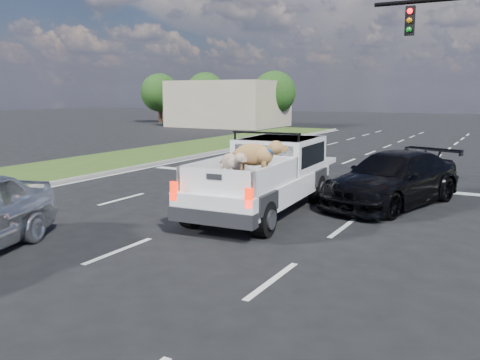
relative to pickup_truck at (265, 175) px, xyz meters
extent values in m
plane|color=black|center=(0.66, -4.65, -1.02)|extent=(160.00, 160.00, 0.00)
cube|color=silver|center=(-4.59, 1.35, -1.02)|extent=(0.12, 60.00, 0.01)
cube|color=silver|center=(-1.09, 1.35, -1.02)|extent=(0.12, 60.00, 0.01)
cube|color=silver|center=(2.41, 1.35, -1.02)|extent=(0.12, 60.00, 0.01)
cube|color=silver|center=(-8.14, 1.35, -1.02)|extent=(0.15, 60.00, 0.01)
cube|color=silver|center=(0.66, 5.35, -1.02)|extent=(17.00, 0.45, 0.01)
cube|color=#264715|center=(-10.84, 1.35, -0.97)|extent=(5.00, 60.00, 0.10)
cube|color=gray|center=(-8.39, 1.35, -0.95)|extent=(0.15, 60.00, 0.14)
cube|color=black|center=(2.46, 5.85, 4.58)|extent=(0.30, 0.18, 0.95)
sphere|color=red|center=(2.46, 5.74, 4.88)|extent=(0.18, 0.18, 0.18)
cube|color=#B9A48D|center=(-19.34, 31.35, 1.18)|extent=(10.00, 8.00, 4.40)
cylinder|color=#332114|center=(-29.34, 33.35, 0.06)|extent=(0.44, 0.44, 2.16)
sphere|color=#17370F|center=(-29.34, 33.35, 2.28)|extent=(4.20, 4.20, 4.20)
cylinder|color=#332114|center=(-23.34, 33.35, 0.06)|extent=(0.44, 0.44, 2.16)
sphere|color=#17370F|center=(-23.34, 33.35, 2.28)|extent=(4.20, 4.20, 4.20)
cylinder|color=#332114|center=(-15.34, 33.35, 0.06)|extent=(0.44, 0.44, 2.16)
sphere|color=#17370F|center=(-15.34, 33.35, 2.28)|extent=(4.20, 4.20, 4.20)
cylinder|color=black|center=(-0.82, -2.37, -0.61)|extent=(0.35, 0.85, 0.83)
cylinder|color=black|center=(1.08, -2.26, -0.61)|extent=(0.35, 0.85, 0.83)
cylinder|color=black|center=(-1.06, 1.66, -0.61)|extent=(0.35, 0.85, 0.83)
cylinder|color=black|center=(0.84, 1.78, -0.61)|extent=(0.35, 0.85, 0.83)
cube|color=white|center=(0.01, -0.24, -0.30)|extent=(2.42, 5.91, 0.57)
cube|color=white|center=(-0.07, 1.12, 0.45)|extent=(2.16, 2.63, 0.94)
cube|color=black|center=(0.00, -0.12, 0.48)|extent=(1.69, 0.13, 0.68)
cylinder|color=black|center=(-0.01, 0.03, 1.14)|extent=(1.97, 0.17, 0.05)
cube|color=black|center=(0.08, -1.53, -0.05)|extent=(2.11, 2.90, 0.07)
cube|color=white|center=(-0.84, -1.58, 0.27)|extent=(0.25, 2.79, 0.57)
cube|color=white|center=(1.01, -1.47, 0.27)|extent=(0.25, 2.79, 0.57)
cube|color=white|center=(0.16, -2.87, 0.27)|extent=(1.95, 0.20, 0.57)
cube|color=red|center=(-0.75, -3.16, 0.01)|extent=(0.18, 0.08, 0.44)
cube|color=red|center=(1.11, -3.05, 0.01)|extent=(0.18, 0.08, 0.44)
cube|color=black|center=(0.17, -3.03, -0.50)|extent=(2.11, 0.45, 0.33)
imported|color=black|center=(2.86, 2.57, -0.26)|extent=(3.61, 5.68, 1.53)
camera|label=1|loc=(5.98, -12.27, 2.19)|focal=38.00mm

